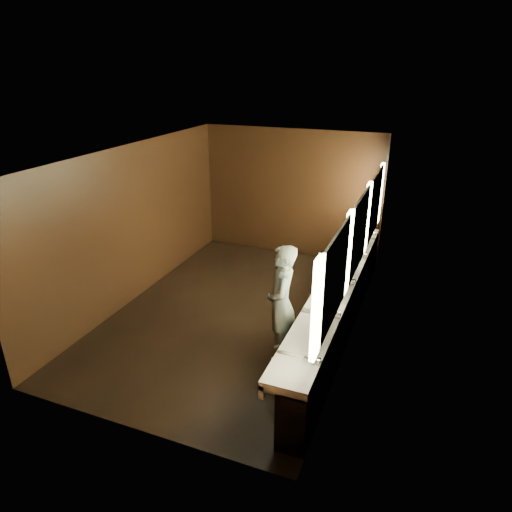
% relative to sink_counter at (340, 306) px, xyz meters
% --- Properties ---
extents(floor, '(6.00, 6.00, 0.00)m').
position_rel_sink_counter_xyz_m(floor, '(-1.79, 0.00, -0.50)').
color(floor, black).
rests_on(floor, ground).
extents(ceiling, '(4.00, 6.00, 0.02)m').
position_rel_sink_counter_xyz_m(ceiling, '(-1.79, 0.00, 2.30)').
color(ceiling, '#2D2D2B').
rests_on(ceiling, wall_back).
extents(wall_back, '(4.00, 0.02, 2.80)m').
position_rel_sink_counter_xyz_m(wall_back, '(-1.79, 3.00, 0.90)').
color(wall_back, black).
rests_on(wall_back, floor).
extents(wall_front, '(4.00, 0.02, 2.80)m').
position_rel_sink_counter_xyz_m(wall_front, '(-1.79, -3.00, 0.90)').
color(wall_front, black).
rests_on(wall_front, floor).
extents(wall_left, '(0.02, 6.00, 2.80)m').
position_rel_sink_counter_xyz_m(wall_left, '(-3.79, 0.00, 0.90)').
color(wall_left, black).
rests_on(wall_left, floor).
extents(wall_right, '(0.02, 6.00, 2.80)m').
position_rel_sink_counter_xyz_m(wall_right, '(0.21, 0.00, 0.90)').
color(wall_right, black).
rests_on(wall_right, floor).
extents(sink_counter, '(0.55, 5.40, 1.01)m').
position_rel_sink_counter_xyz_m(sink_counter, '(0.00, 0.00, 0.00)').
color(sink_counter, black).
rests_on(sink_counter, floor).
extents(mirror_band, '(0.06, 5.03, 1.15)m').
position_rel_sink_counter_xyz_m(mirror_band, '(0.19, -0.00, 1.25)').
color(mirror_band, '#FAF9BC').
rests_on(mirror_band, wall_right).
extents(person, '(0.59, 0.74, 1.77)m').
position_rel_sink_counter_xyz_m(person, '(-0.68, -0.93, 0.39)').
color(person, '#8FC4D6').
rests_on(person, floor).
extents(trash_bin, '(0.45, 0.45, 0.53)m').
position_rel_sink_counter_xyz_m(trash_bin, '(-0.22, -0.20, -0.23)').
color(trash_bin, black).
rests_on(trash_bin, floor).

